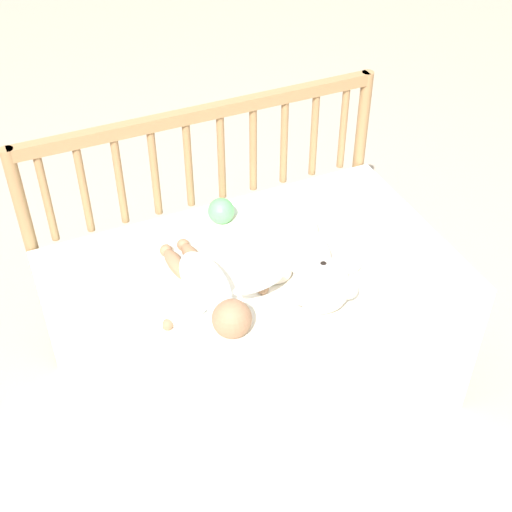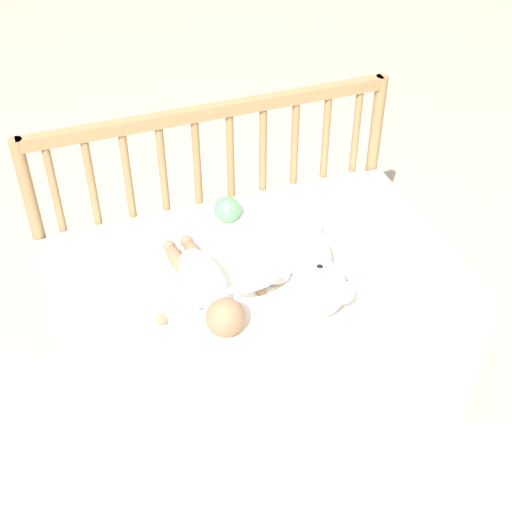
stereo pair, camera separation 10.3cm
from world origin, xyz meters
name	(u,v)px [view 2 (the right image)]	position (x,y,z in m)	size (l,w,h in m)	color
ground_plane	(255,387)	(0.00, 0.00, 0.00)	(12.00, 12.00, 0.00)	tan
crib_mattress	(255,333)	(0.00, 0.00, 0.24)	(1.07, 0.65, 0.48)	silver
crib_rail	(215,177)	(0.00, 0.35, 0.56)	(1.07, 0.04, 0.79)	#997047
blanket	(252,279)	(-0.02, -0.03, 0.49)	(0.82, 0.54, 0.01)	silver
teddy_bear	(312,269)	(0.12, -0.10, 0.54)	(0.28, 0.41, 0.15)	silver
baby	(206,286)	(-0.15, -0.06, 0.53)	(0.32, 0.41, 0.11)	white
toy_ball	(228,209)	(0.00, 0.23, 0.52)	(0.08, 0.08, 0.08)	#59BF66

